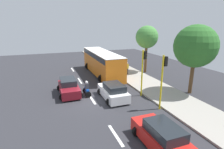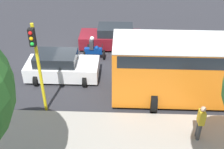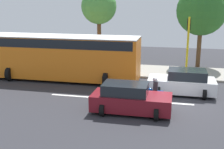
{
  "view_description": "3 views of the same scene",
  "coord_description": "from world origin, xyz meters",
  "px_view_note": "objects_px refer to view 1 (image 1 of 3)",
  "views": [
    {
      "loc": [
        -3.66,
        -15.11,
        6.78
      ],
      "look_at": [
        2.97,
        2.58,
        1.42
      ],
      "focal_mm": 28.67,
      "sensor_mm": 36.0,
      "label": 1
    },
    {
      "loc": [
        15.04,
        2.8,
        9.02
      ],
      "look_at": [
        3.4,
        2.33,
        1.24
      ],
      "focal_mm": 45.14,
      "sensor_mm": 36.0,
      "label": 2
    },
    {
      "loc": [
        -15.91,
        -0.11,
        5.64
      ],
      "look_at": [
        1.6,
        3.79,
        1.05
      ],
      "focal_mm": 47.3,
      "sensor_mm": 36.0,
      "label": 3
    }
  ],
  "objects_px": {
    "motorcycle": "(87,89)",
    "street_tree_north": "(195,46)",
    "pedestrian_near_signal": "(127,68)",
    "car_white": "(113,92)",
    "traffic_light_corner": "(163,75)",
    "traffic_light_midblock": "(143,66)",
    "street_tree_south": "(147,37)",
    "car_maroon": "(69,87)",
    "car_red": "(161,136)",
    "city_bus": "(102,61)"
  },
  "relations": [
    {
      "from": "car_white",
      "to": "pedestrian_near_signal",
      "type": "distance_m",
      "value": 8.03
    },
    {
      "from": "pedestrian_near_signal",
      "to": "street_tree_north",
      "type": "bearing_deg",
      "value": -67.39
    },
    {
      "from": "city_bus",
      "to": "traffic_light_corner",
      "type": "bearing_deg",
      "value": -83.21
    },
    {
      "from": "pedestrian_near_signal",
      "to": "car_white",
      "type": "bearing_deg",
      "value": -124.38
    },
    {
      "from": "traffic_light_corner",
      "to": "street_tree_north",
      "type": "height_order",
      "value": "street_tree_north"
    },
    {
      "from": "city_bus",
      "to": "traffic_light_corner",
      "type": "relative_size",
      "value": 2.44
    },
    {
      "from": "pedestrian_near_signal",
      "to": "traffic_light_corner",
      "type": "xyz_separation_m",
      "value": [
        -1.59,
        -9.95,
        1.87
      ]
    },
    {
      "from": "car_red",
      "to": "street_tree_south",
      "type": "distance_m",
      "value": 17.15
    },
    {
      "from": "motorcycle",
      "to": "traffic_light_midblock",
      "type": "height_order",
      "value": "traffic_light_midblock"
    },
    {
      "from": "city_bus",
      "to": "car_white",
      "type": "bearing_deg",
      "value": -100.34
    },
    {
      "from": "street_tree_north",
      "to": "street_tree_south",
      "type": "relative_size",
      "value": 1.03
    },
    {
      "from": "street_tree_south",
      "to": "pedestrian_near_signal",
      "type": "bearing_deg",
      "value": -167.67
    },
    {
      "from": "traffic_light_corner",
      "to": "traffic_light_midblock",
      "type": "relative_size",
      "value": 1.0
    },
    {
      "from": "car_white",
      "to": "car_maroon",
      "type": "height_order",
      "value": "same"
    },
    {
      "from": "car_red",
      "to": "city_bus",
      "type": "relative_size",
      "value": 0.36
    },
    {
      "from": "motorcycle",
      "to": "traffic_light_midblock",
      "type": "bearing_deg",
      "value": -20.09
    },
    {
      "from": "car_red",
      "to": "car_maroon",
      "type": "height_order",
      "value": "same"
    },
    {
      "from": "car_red",
      "to": "street_tree_south",
      "type": "relative_size",
      "value": 0.61
    },
    {
      "from": "car_white",
      "to": "city_bus",
      "type": "xyz_separation_m",
      "value": [
        1.54,
        8.43,
        1.14
      ]
    },
    {
      "from": "car_red",
      "to": "city_bus",
      "type": "bearing_deg",
      "value": 84.68
    },
    {
      "from": "car_red",
      "to": "street_tree_north",
      "type": "relative_size",
      "value": 0.59
    },
    {
      "from": "car_white",
      "to": "car_maroon",
      "type": "distance_m",
      "value": 4.58
    },
    {
      "from": "car_white",
      "to": "pedestrian_near_signal",
      "type": "relative_size",
      "value": 2.37
    },
    {
      "from": "pedestrian_near_signal",
      "to": "street_tree_south",
      "type": "height_order",
      "value": "street_tree_south"
    },
    {
      "from": "street_tree_north",
      "to": "street_tree_south",
      "type": "height_order",
      "value": "street_tree_north"
    },
    {
      "from": "motorcycle",
      "to": "street_tree_north",
      "type": "relative_size",
      "value": 0.23
    },
    {
      "from": "city_bus",
      "to": "street_tree_north",
      "type": "distance_m",
      "value": 12.0
    },
    {
      "from": "city_bus",
      "to": "street_tree_south",
      "type": "xyz_separation_m",
      "value": [
        6.26,
        -1.1,
        3.14
      ]
    },
    {
      "from": "traffic_light_corner",
      "to": "street_tree_south",
      "type": "distance_m",
      "value": 11.9
    },
    {
      "from": "traffic_light_midblock",
      "to": "street_tree_north",
      "type": "relative_size",
      "value": 0.66
    },
    {
      "from": "car_maroon",
      "to": "street_tree_north",
      "type": "xyz_separation_m",
      "value": [
        11.59,
        -4.01,
        4.01
      ]
    },
    {
      "from": "car_white",
      "to": "traffic_light_corner",
      "type": "xyz_separation_m",
      "value": [
        2.94,
        -3.33,
        2.22
      ]
    },
    {
      "from": "traffic_light_midblock",
      "to": "car_maroon",
      "type": "bearing_deg",
      "value": 156.47
    },
    {
      "from": "car_red",
      "to": "traffic_light_midblock",
      "type": "height_order",
      "value": "traffic_light_midblock"
    },
    {
      "from": "motorcycle",
      "to": "traffic_light_corner",
      "type": "bearing_deg",
      "value": -44.13
    },
    {
      "from": "pedestrian_near_signal",
      "to": "street_tree_south",
      "type": "distance_m",
      "value": 5.16
    },
    {
      "from": "traffic_light_corner",
      "to": "street_tree_north",
      "type": "relative_size",
      "value": 0.66
    },
    {
      "from": "traffic_light_corner",
      "to": "street_tree_south",
      "type": "xyz_separation_m",
      "value": [
        4.86,
        10.66,
        2.06
      ]
    },
    {
      "from": "car_maroon",
      "to": "car_red",
      "type": "bearing_deg",
      "value": -69.23
    },
    {
      "from": "pedestrian_near_signal",
      "to": "car_maroon",
      "type": "bearing_deg",
      "value": -154.32
    },
    {
      "from": "car_white",
      "to": "street_tree_south",
      "type": "height_order",
      "value": "street_tree_south"
    },
    {
      "from": "car_red",
      "to": "motorcycle",
      "type": "xyz_separation_m",
      "value": [
        -2.21,
        8.97,
        -0.07
      ]
    },
    {
      "from": "car_white",
      "to": "traffic_light_corner",
      "type": "relative_size",
      "value": 0.89
    },
    {
      "from": "city_bus",
      "to": "traffic_light_corner",
      "type": "xyz_separation_m",
      "value": [
        1.4,
        -11.76,
        1.08
      ]
    },
    {
      "from": "city_bus",
      "to": "traffic_light_corner",
      "type": "distance_m",
      "value": 11.89
    },
    {
      "from": "traffic_light_corner",
      "to": "street_tree_north",
      "type": "distance_m",
      "value": 5.59
    },
    {
      "from": "traffic_light_midblock",
      "to": "street_tree_south",
      "type": "bearing_deg",
      "value": 57.39
    },
    {
      "from": "car_red",
      "to": "traffic_light_corner",
      "type": "relative_size",
      "value": 0.89
    },
    {
      "from": "car_maroon",
      "to": "street_tree_north",
      "type": "relative_size",
      "value": 0.6
    },
    {
      "from": "motorcycle",
      "to": "pedestrian_near_signal",
      "type": "height_order",
      "value": "pedestrian_near_signal"
    }
  ]
}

